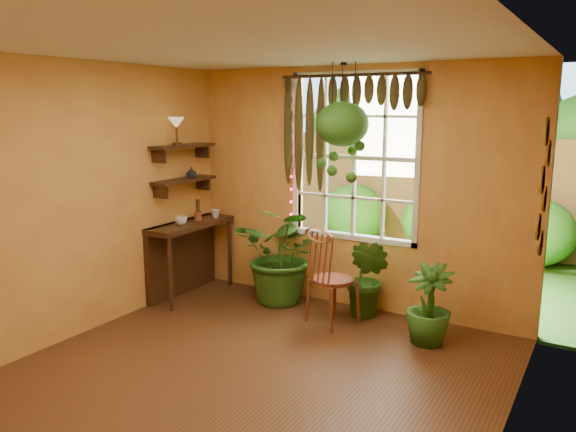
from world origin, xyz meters
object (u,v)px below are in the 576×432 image
object	(u,v)px
counter_ledge	(185,249)
potted_plant_mid	(367,278)
potted_plant_left	(283,254)
windsor_chair	(331,292)
hanging_basket	(342,132)

from	to	relation	value
counter_ledge	potted_plant_mid	world-z (taller)	counter_ledge
potted_plant_left	potted_plant_mid	bearing A→B (deg)	2.96
potted_plant_left	potted_plant_mid	size ratio (longest dim) A/B	1.32
potted_plant_left	counter_ledge	bearing A→B (deg)	-164.73
windsor_chair	potted_plant_mid	world-z (taller)	windsor_chair
counter_ledge	windsor_chair	xyz separation A→B (m)	(1.96, 0.03, -0.21)
windsor_chair	hanging_basket	xyz separation A→B (m)	(-0.05, 0.32, 1.65)
counter_ledge	windsor_chair	distance (m)	1.97
potted_plant_mid	windsor_chair	bearing A→B (deg)	-126.92
counter_ledge	potted_plant_mid	distance (m)	2.26
potted_plant_mid	hanging_basket	distance (m)	1.59
windsor_chair	hanging_basket	bearing A→B (deg)	121.66
counter_ledge	potted_plant_mid	bearing A→B (deg)	9.72
windsor_chair	hanging_basket	world-z (taller)	hanging_basket
counter_ledge	potted_plant_left	bearing A→B (deg)	15.27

